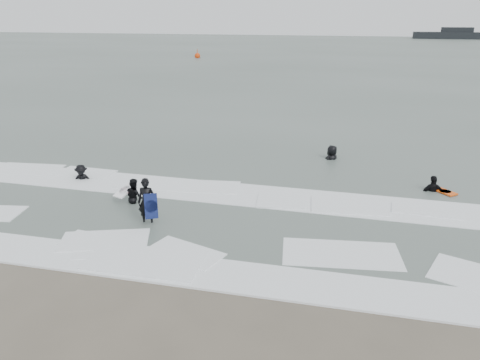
% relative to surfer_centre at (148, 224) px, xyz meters
% --- Properties ---
extents(ground, '(320.00, 320.00, 0.00)m').
position_rel_surfer_centre_xyz_m(ground, '(2.92, -2.30, 0.00)').
color(ground, brown).
rests_on(ground, ground).
extents(sea, '(320.00, 320.00, 0.00)m').
position_rel_surfer_centre_xyz_m(sea, '(2.92, 77.70, 0.06)').
color(sea, '#47544C').
rests_on(sea, ground).
extents(surfer_centre, '(0.73, 0.53, 1.84)m').
position_rel_surfer_centre_xyz_m(surfer_centre, '(0.00, 0.00, 0.00)').
color(surfer_centre, black).
rests_on(surfer_centre, ground).
extents(surfer_wading, '(1.01, 0.99, 1.64)m').
position_rel_surfer_centre_xyz_m(surfer_wading, '(-1.42, 1.77, 0.00)').
color(surfer_wading, black).
rests_on(surfer_wading, ground).
extents(surfer_breaker, '(1.21, 0.91, 1.66)m').
position_rel_surfer_centre_xyz_m(surfer_breaker, '(-5.12, 3.65, 0.00)').
color(surfer_breaker, black).
rests_on(surfer_breaker, ground).
extents(surfer_right_near, '(1.20, 0.74, 1.91)m').
position_rel_surfer_centre_xyz_m(surfer_right_near, '(10.92, 6.29, 0.00)').
color(surfer_right_near, black).
rests_on(surfer_right_near, ground).
extents(surfer_right_far, '(1.08, 1.14, 1.96)m').
position_rel_surfer_centre_xyz_m(surfer_right_far, '(6.19, 10.10, 0.00)').
color(surfer_right_far, black).
rests_on(surfer_right_far, ground).
extents(surf_foam, '(30.03, 9.06, 0.09)m').
position_rel_surfer_centre_xyz_m(surf_foam, '(2.92, 1.40, 0.04)').
color(surf_foam, white).
rests_on(surf_foam, ground).
extents(bodyboards, '(14.13, 7.08, 1.25)m').
position_rel_surfer_centre_xyz_m(bodyboards, '(3.33, 2.58, 0.50)').
color(bodyboards, '#0F1847').
rests_on(bodyboards, ground).
extents(buoy, '(1.00, 1.00, 1.65)m').
position_rel_surfer_centre_xyz_m(buoy, '(-21.09, 65.81, 0.42)').
color(buoy, red).
rests_on(buoy, ground).
extents(vessel_horizon, '(25.05, 4.47, 3.40)m').
position_rel_surfer_centre_xyz_m(vessel_horizon, '(34.42, 146.55, 1.27)').
color(vessel_horizon, black).
rests_on(vessel_horizon, ground).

